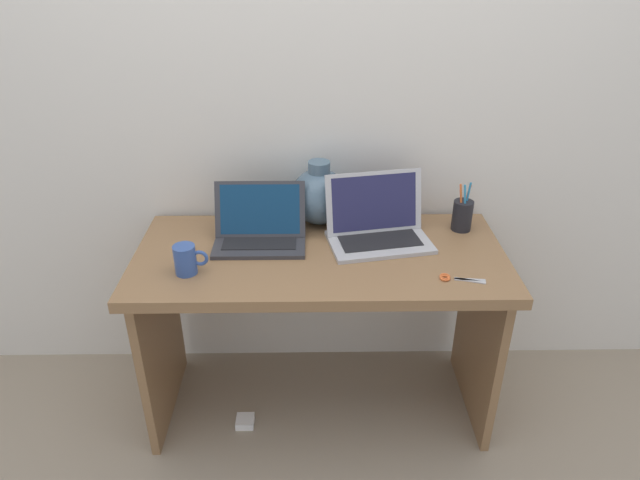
{
  "coord_description": "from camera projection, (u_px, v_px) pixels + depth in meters",
  "views": [
    {
      "loc": [
        -0.02,
        -1.72,
        1.71
      ],
      "look_at": [
        0.0,
        0.0,
        0.77
      ],
      "focal_mm": 31.72,
      "sensor_mm": 36.0,
      "label": 1
    }
  ],
  "objects": [
    {
      "name": "scissors",
      "position": [
        454.0,
        278.0,
        1.83
      ],
      "size": [
        0.15,
        0.06,
        0.01
      ],
      "color": "#B7B7BC",
      "rests_on": "desk"
    },
    {
      "name": "laptop_left",
      "position": [
        260.0,
        227.0,
        2.04
      ],
      "size": [
        0.33,
        0.22,
        0.2
      ],
      "color": "#333338",
      "rests_on": "desk"
    },
    {
      "name": "power_brick",
      "position": [
        245.0,
        421.0,
        2.22
      ],
      "size": [
        0.07,
        0.07,
        0.03
      ],
      "primitive_type": "cube",
      "color": "white",
      "rests_on": "ground"
    },
    {
      "name": "laptop_right",
      "position": [
        377.0,
        223.0,
        2.05
      ],
      "size": [
        0.4,
        0.29,
        0.24
      ],
      "color": "#B2B2B7",
      "rests_on": "desk"
    },
    {
      "name": "ground_plane",
      "position": [
        320.0,
        403.0,
        2.33
      ],
      "size": [
        6.0,
        6.0,
        0.0
      ],
      "primitive_type": "plane",
      "color": "gray"
    },
    {
      "name": "green_vase",
      "position": [
        319.0,
        196.0,
        2.15
      ],
      "size": [
        0.22,
        0.22,
        0.25
      ],
      "color": "slate",
      "rests_on": "desk"
    },
    {
      "name": "desk",
      "position": [
        320.0,
        291.0,
        2.07
      ],
      "size": [
        1.3,
        0.6,
        0.72
      ],
      "color": "olive",
      "rests_on": "ground"
    },
    {
      "name": "coffee_mug",
      "position": [
        186.0,
        259.0,
        1.85
      ],
      "size": [
        0.11,
        0.07,
        0.1
      ],
      "color": "#335199",
      "rests_on": "desk"
    },
    {
      "name": "back_wall",
      "position": [
        319.0,
        91.0,
        2.06
      ],
      "size": [
        4.4,
        0.04,
        2.4
      ],
      "primitive_type": "cube",
      "color": "silver",
      "rests_on": "ground"
    },
    {
      "name": "pen_cup",
      "position": [
        462.0,
        215.0,
        2.12
      ],
      "size": [
        0.07,
        0.07,
        0.19
      ],
      "color": "black",
      "rests_on": "desk"
    }
  ]
}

